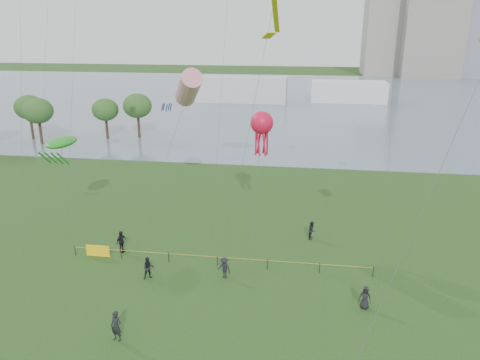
# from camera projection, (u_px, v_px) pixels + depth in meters

# --- Properties ---
(lake) EXTENTS (400.00, 120.00, 0.08)m
(lake) POSITION_uv_depth(u_px,v_px,m) (291.00, 99.00, 119.23)
(lake) COLOR slate
(lake) RESTS_ON ground_plane
(building_mid) EXTENTS (20.00, 20.00, 38.00)m
(building_mid) POSITION_uv_depth(u_px,v_px,m) (431.00, 22.00, 165.07)
(building_mid) COLOR gray
(building_mid) RESTS_ON ground_plane
(building_low) EXTENTS (16.00, 18.00, 28.00)m
(building_low) POSITION_uv_depth(u_px,v_px,m) (386.00, 36.00, 174.22)
(building_low) COLOR gray
(building_low) RESTS_ON ground_plane
(pavilion_left) EXTENTS (22.00, 8.00, 6.00)m
(pavilion_left) POSITION_uv_depth(u_px,v_px,m) (242.00, 89.00, 115.25)
(pavilion_left) COLOR silver
(pavilion_left) RESTS_ON ground_plane
(pavilion_right) EXTENTS (18.00, 7.00, 5.00)m
(pavilion_right) POSITION_uv_depth(u_px,v_px,m) (348.00, 92.00, 114.64)
(pavilion_right) COLOR silver
(pavilion_right) RESTS_ON ground_plane
(trees) EXTENTS (26.47, 14.90, 7.60)m
(trees) POSITION_uv_depth(u_px,v_px,m) (55.00, 109.00, 74.61)
(trees) COLOR #332117
(trees) RESTS_ON ground_plane
(fence) EXTENTS (24.07, 0.07, 1.05)m
(fence) POSITION_uv_depth(u_px,v_px,m) (143.00, 254.00, 37.81)
(fence) COLOR black
(fence) RESTS_ON ground_plane
(spectator_a) EXTENTS (1.05, 0.97, 1.73)m
(spectator_a) POSITION_uv_depth(u_px,v_px,m) (148.00, 268.00, 34.98)
(spectator_a) COLOR black
(spectator_a) RESTS_ON ground_plane
(spectator_b) EXTENTS (1.25, 1.04, 1.69)m
(spectator_b) POSITION_uv_depth(u_px,v_px,m) (224.00, 268.00, 35.08)
(spectator_b) COLOR black
(spectator_b) RESTS_ON ground_plane
(spectator_c) EXTENTS (0.80, 1.21, 1.91)m
(spectator_c) POSITION_uv_depth(u_px,v_px,m) (121.00, 242.00, 39.03)
(spectator_c) COLOR black
(spectator_c) RESTS_ON ground_plane
(spectator_d) EXTENTS (0.90, 0.69, 1.65)m
(spectator_d) POSITION_uv_depth(u_px,v_px,m) (365.00, 298.00, 31.29)
(spectator_d) COLOR black
(spectator_d) RESTS_ON ground_plane
(spectator_f) EXTENTS (0.80, 0.62, 1.96)m
(spectator_f) POSITION_uv_depth(u_px,v_px,m) (116.00, 326.00, 28.07)
(spectator_f) COLOR black
(spectator_f) RESTS_ON ground_plane
(spectator_g) EXTENTS (0.75, 0.89, 1.65)m
(spectator_g) POSITION_uv_depth(u_px,v_px,m) (312.00, 230.00, 41.52)
(spectator_g) COLOR black
(spectator_g) RESTS_ON ground_plane
(kite_windsock) EXTENTS (5.01, 10.08, 14.63)m
(kite_windsock) POSITION_uv_depth(u_px,v_px,m) (188.00, 88.00, 42.73)
(kite_windsock) COLOR #3F3F42
(kite_creature) EXTENTS (2.17, 6.32, 8.81)m
(kite_creature) POSITION_uv_depth(u_px,v_px,m) (61.00, 143.00, 40.81)
(kite_creature) COLOR #3F3F42
(kite_octopus) EXTENTS (2.02, 9.87, 11.04)m
(kite_octopus) POSITION_uv_depth(u_px,v_px,m) (262.00, 124.00, 40.83)
(kite_octopus) COLOR #3F3F42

